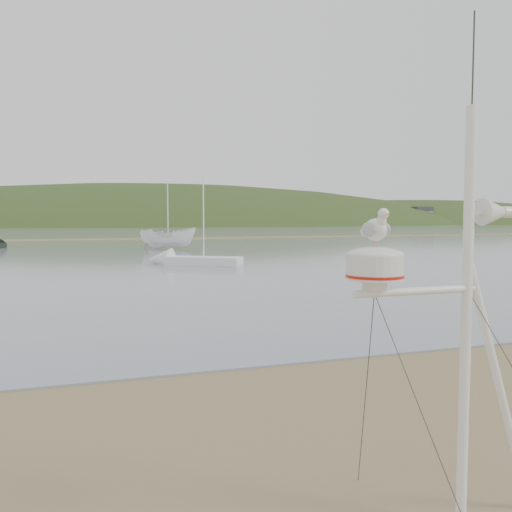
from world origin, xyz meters
name	(u,v)px	position (x,y,z in m)	size (l,w,h in m)	color
ground	(142,485)	(0.00, 0.00, 0.00)	(560.00, 560.00, 0.00)	olive
water	(72,230)	(0.00, 132.00, 0.02)	(560.00, 256.00, 0.04)	slate
sandbar	(75,240)	(0.00, 70.00, 0.07)	(560.00, 7.00, 0.07)	olive
hill_ridge	(117,270)	(18.52, 235.00, -19.70)	(620.00, 180.00, 80.00)	#273A17
far_cottages	(80,215)	(3.00, 196.00, 4.00)	(294.40, 6.30, 8.00)	silver
mast_rig	(462,408)	(2.77, -1.82, 1.17)	(2.15, 2.29, 4.85)	white
boat_white	(168,221)	(8.08, 44.89, 2.67)	(1.98, 2.04, 5.27)	white
sailboat_white_near	(181,260)	(5.94, 27.98, 0.30)	(6.04, 4.72, 6.23)	white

